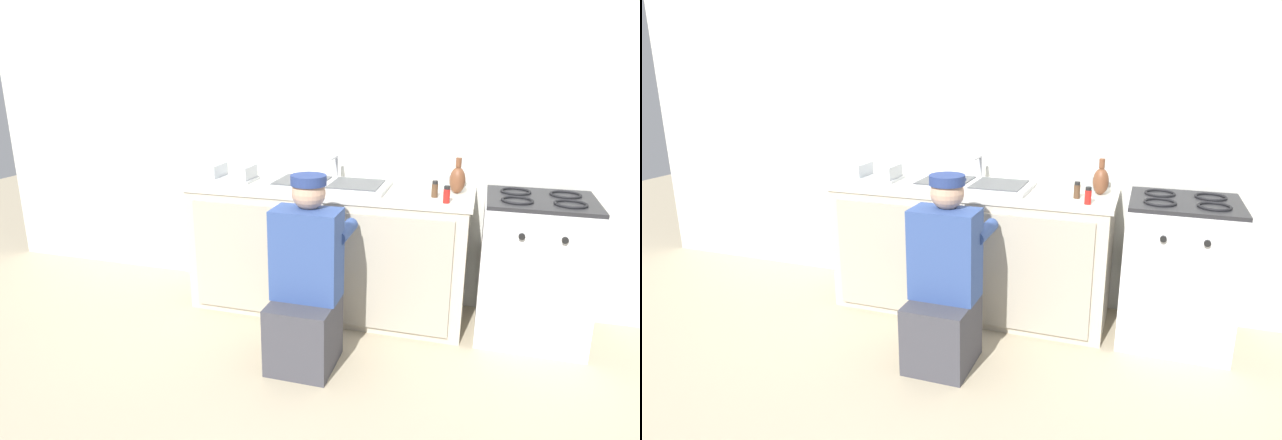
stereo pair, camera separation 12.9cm
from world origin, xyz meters
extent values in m
plane|color=tan|center=(0.00, 0.00, 0.00)|extent=(12.00, 12.00, 0.00)
cube|color=silver|center=(0.00, 0.65, 1.25)|extent=(6.00, 0.10, 2.50)
cube|color=beige|center=(0.00, 0.30, 0.43)|extent=(1.87, 0.60, 0.85)
cube|color=#AFA694|center=(-0.45, -0.01, 0.43)|extent=(0.82, 0.02, 0.75)
cube|color=#AFA694|center=(0.45, -0.01, 0.43)|extent=(0.82, 0.02, 0.75)
cube|color=beige|center=(0.00, 0.30, 0.87)|extent=(1.91, 0.62, 0.03)
cube|color=silver|center=(0.00, 0.30, 0.90)|extent=(0.80, 0.44, 0.03)
cube|color=#4C4F51|center=(-0.19, 0.30, 0.92)|extent=(0.33, 0.35, 0.01)
cube|color=#4C4F51|center=(0.19, 0.30, 0.92)|extent=(0.33, 0.35, 0.01)
cylinder|color=#B7BABF|center=(0.00, 0.49, 0.97)|extent=(0.02, 0.02, 0.18)
cylinder|color=#B7BABF|center=(0.00, 0.41, 1.06)|extent=(0.02, 0.16, 0.02)
cube|color=white|center=(1.34, 0.30, 0.44)|extent=(0.65, 0.60, 0.88)
cube|color=#262628|center=(1.34, 0.30, 0.89)|extent=(0.63, 0.59, 0.02)
torus|color=black|center=(1.20, 0.18, 0.91)|extent=(0.19, 0.19, 0.02)
torus|color=black|center=(1.49, 0.18, 0.91)|extent=(0.19, 0.19, 0.02)
torus|color=black|center=(1.20, 0.42, 0.91)|extent=(0.19, 0.19, 0.02)
torus|color=black|center=(1.49, 0.42, 0.91)|extent=(0.19, 0.19, 0.02)
cylinder|color=black|center=(1.23, -0.01, 0.75)|extent=(0.04, 0.02, 0.04)
cylinder|color=black|center=(1.46, -0.01, 0.75)|extent=(0.04, 0.02, 0.04)
cube|color=#3F3F47|center=(0.08, -0.48, 0.20)|extent=(0.36, 0.40, 0.40)
cube|color=#334C8C|center=(0.08, -0.42, 0.66)|extent=(0.38, 0.22, 0.52)
sphere|color=tan|center=(0.08, -0.38, 1.01)|extent=(0.19, 0.19, 0.19)
cylinder|color=navy|center=(0.08, -0.38, 1.08)|extent=(0.20, 0.20, 0.06)
cube|color=navy|center=(0.08, -0.29, 1.06)|extent=(0.13, 0.09, 0.02)
cylinder|color=#334C8C|center=(-0.09, -0.22, 0.75)|extent=(0.08, 0.30, 0.08)
cylinder|color=#334C8C|center=(0.25, -0.22, 0.75)|extent=(0.08, 0.30, 0.08)
cylinder|color=red|center=(0.79, 0.09, 0.93)|extent=(0.04, 0.04, 0.08)
cylinder|color=black|center=(0.79, 0.09, 0.98)|extent=(0.04, 0.04, 0.02)
cylinder|color=#513823|center=(0.71, 0.22, 0.93)|extent=(0.04, 0.04, 0.08)
cylinder|color=black|center=(0.71, 0.22, 0.98)|extent=(0.04, 0.04, 0.02)
cube|color=#B2B7BC|center=(-0.69, 0.31, 0.89)|extent=(0.28, 0.22, 0.02)
cube|color=#B2B7BC|center=(-0.81, 0.31, 0.94)|extent=(0.01, 0.21, 0.10)
cube|color=#B2B7BC|center=(-0.57, 0.31, 0.94)|extent=(0.01, 0.21, 0.10)
cylinder|color=#ADC6CC|center=(0.77, 0.46, 0.93)|extent=(0.06, 0.06, 0.10)
ellipsoid|color=brown|center=(0.84, 0.37, 0.97)|extent=(0.10, 0.10, 0.17)
cylinder|color=brown|center=(0.84, 0.37, 1.08)|extent=(0.04, 0.04, 0.06)
camera|label=1|loc=(0.99, -3.09, 1.69)|focal=30.00mm
camera|label=2|loc=(1.11, -3.05, 1.69)|focal=30.00mm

